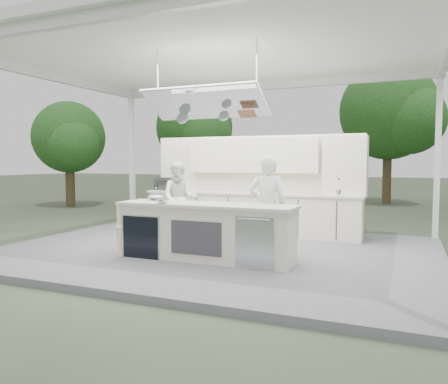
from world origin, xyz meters
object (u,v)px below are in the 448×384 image
at_px(head_chef, 267,206).
at_px(demo_island, 204,231).
at_px(back_counter, 250,213).
at_px(sous_chef, 180,198).

bearing_deg(head_chef, demo_island, 23.99).
relative_size(back_counter, sous_chef, 3.07).
bearing_deg(back_counter, demo_island, -86.37).
distance_m(back_counter, head_chef, 2.42).
xyz_separation_m(head_chef, sous_chef, (-2.46, 1.32, -0.05)).
bearing_deg(sous_chef, head_chef, -49.04).
xyz_separation_m(demo_island, back_counter, (-0.18, 2.81, 0.00)).
xyz_separation_m(back_counter, head_chef, (1.08, -2.13, 0.40)).
height_order(back_counter, sous_chef, sous_chef).
distance_m(demo_island, back_counter, 2.82).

